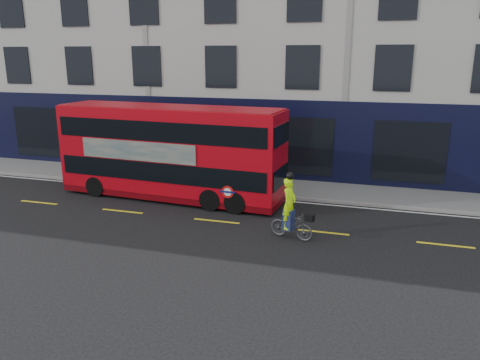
% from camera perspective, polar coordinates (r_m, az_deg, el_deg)
% --- Properties ---
extents(ground, '(120.00, 120.00, 0.00)m').
position_cam_1_polar(ground, '(15.49, 9.45, -8.25)').
color(ground, black).
rests_on(ground, ground).
extents(pavement, '(60.00, 3.00, 0.12)m').
position_cam_1_polar(pavement, '(21.58, 11.73, -1.47)').
color(pavement, slate).
rests_on(pavement, ground).
extents(kerb, '(60.00, 0.12, 0.13)m').
position_cam_1_polar(kerb, '(20.15, 11.33, -2.62)').
color(kerb, gray).
rests_on(kerb, ground).
extents(building_terrace, '(50.00, 10.07, 15.00)m').
position_cam_1_polar(building_terrace, '(27.19, 13.93, 17.61)').
color(building_terrace, '#B3B1A9').
rests_on(building_terrace, ground).
extents(road_edge_line, '(58.00, 0.10, 0.01)m').
position_cam_1_polar(road_edge_line, '(19.88, 11.24, -3.04)').
color(road_edge_line, silver).
rests_on(road_edge_line, ground).
extents(lane_dashes, '(58.00, 0.12, 0.01)m').
position_cam_1_polar(lane_dashes, '(16.87, 10.13, -6.28)').
color(lane_dashes, yellow).
rests_on(lane_dashes, ground).
extents(bus, '(10.04, 2.94, 3.99)m').
position_cam_1_polar(bus, '(20.27, -8.44, 3.41)').
color(bus, '#B60712').
rests_on(bus, ground).
extents(cyclist, '(1.62, 0.82, 2.32)m').
position_cam_1_polar(cyclist, '(15.92, 6.18, -4.38)').
color(cyclist, '#45484A').
rests_on(cyclist, ground).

